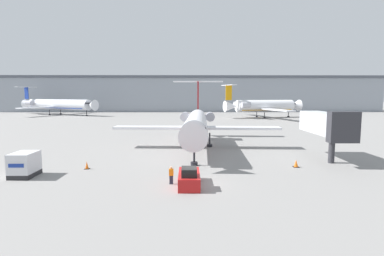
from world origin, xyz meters
name	(u,v)px	position (x,y,z in m)	size (l,w,h in m)	color
ground_plane	(194,185)	(0.00, 0.00, 0.00)	(600.00, 600.00, 0.00)	gray
terminal_building	(189,94)	(0.00, 120.00, 8.41)	(180.00, 16.80, 16.77)	#8C939E
airplane_main	(196,123)	(0.75, 18.82, 3.75)	(25.19, 29.06, 10.59)	white
pushback_tug	(189,178)	(-0.42, -0.08, 0.68)	(1.86, 4.54, 1.83)	#B21919
luggage_cart	(25,164)	(-16.58, 3.09, 1.20)	(2.03, 2.88, 2.40)	#232326
worker_near_tug	(171,175)	(-2.03, 0.39, 0.84)	(0.40, 0.24, 1.63)	#232838
traffic_cone_left	(87,165)	(-11.49, 6.01, 0.40)	(0.51, 0.51, 0.83)	black
traffic_cone_right	(296,164)	(11.49, 6.53, 0.40)	(0.65, 0.65, 0.83)	black
airplane_parked_far_left	(263,106)	(25.56, 78.01, 4.09)	(29.22, 33.34, 11.25)	white
airplane_parked_far_right	(57,105)	(-52.42, 93.52, 4.11)	(37.39, 29.54, 11.26)	silver
jet_bridge	(326,124)	(16.38, 10.26, 4.44)	(3.20, 9.98, 6.19)	#2D2D33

